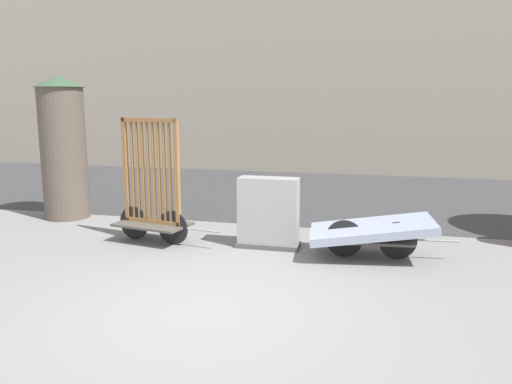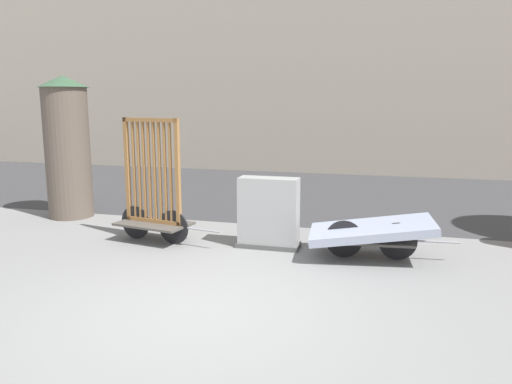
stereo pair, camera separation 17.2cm
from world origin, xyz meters
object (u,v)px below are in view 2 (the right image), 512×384
bike_cart_with_mattress (371,232)px  utility_cabinet (269,215)px  bike_cart_with_bedframe (153,200)px  advertising_column (67,146)px

bike_cart_with_mattress → utility_cabinet: size_ratio=1.95×
utility_cabinet → bike_cart_with_mattress: bearing=-5.8°
bike_cart_with_bedframe → advertising_column: 3.00m
bike_cart_with_mattress → bike_cart_with_bedframe: bearing=174.3°
utility_cabinet → advertising_column: bearing=166.5°
utility_cabinet → advertising_column: size_ratio=0.40×
bike_cart_with_bedframe → utility_cabinet: size_ratio=1.81×
bike_cart_with_bedframe → bike_cart_with_mattress: bike_cart_with_bedframe is taller
bike_cart_with_mattress → utility_cabinet: 1.71m
bike_cart_with_mattress → utility_cabinet: (-1.69, 0.17, 0.12)m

